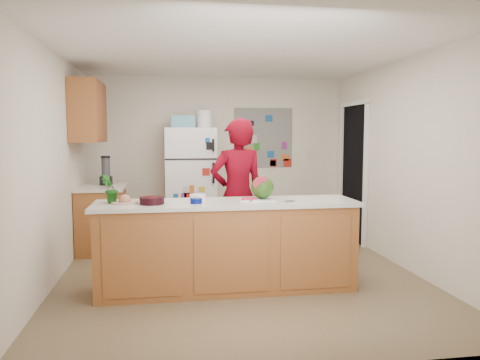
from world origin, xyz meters
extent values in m
cube|color=brown|center=(0.00, 0.00, -0.01)|extent=(4.00, 4.50, 0.02)
cube|color=beige|center=(0.00, 2.26, 1.25)|extent=(4.00, 0.02, 2.50)
cube|color=beige|center=(-2.01, 0.00, 1.25)|extent=(0.02, 4.50, 2.50)
cube|color=beige|center=(2.01, 0.00, 1.25)|extent=(0.02, 4.50, 2.50)
cube|color=white|center=(0.00, 0.00, 2.51)|extent=(4.00, 4.50, 0.02)
cube|color=black|center=(1.99, 1.45, 1.02)|extent=(0.03, 0.85, 2.04)
cube|color=brown|center=(-0.20, -0.50, 0.44)|extent=(2.60, 0.62, 0.88)
cube|color=silver|center=(-0.20, -0.50, 0.90)|extent=(2.68, 0.70, 0.04)
cube|color=brown|center=(-1.69, 1.35, 0.43)|extent=(0.60, 0.80, 0.86)
cube|color=silver|center=(-1.69, 1.35, 0.88)|extent=(0.64, 0.84, 0.04)
cube|color=brown|center=(-1.82, 1.30, 1.90)|extent=(0.35, 1.00, 0.80)
cube|color=silver|center=(-0.45, 1.88, 0.85)|extent=(0.75, 0.70, 1.70)
cube|color=#5999B2|center=(-0.55, 1.88, 1.79)|extent=(0.35, 0.28, 0.18)
cube|color=slate|center=(0.75, 2.24, 1.55)|extent=(0.95, 0.01, 0.95)
imported|color=#5E010E|center=(0.00, 0.13, 0.89)|extent=(0.72, 0.54, 1.79)
cylinder|color=black|center=(-1.64, 1.52, 1.09)|extent=(0.12, 0.12, 0.38)
cube|color=white|center=(0.12, -0.46, 0.93)|extent=(0.39, 0.31, 0.01)
sphere|color=#39611A|center=(0.18, -0.44, 1.05)|extent=(0.24, 0.24, 0.24)
cylinder|color=red|center=(0.03, -0.51, 0.94)|extent=(0.16, 0.16, 0.02)
cylinder|color=black|center=(-0.95, -0.57, 0.96)|extent=(0.28, 0.28, 0.07)
cylinder|color=silver|center=(-0.49, -0.36, 0.95)|extent=(0.17, 0.17, 0.06)
cylinder|color=#010F60|center=(-0.52, -0.59, 0.95)|extent=(0.15, 0.15, 0.05)
cylinder|color=beige|center=(-1.22, -0.48, 0.93)|extent=(0.29, 0.29, 0.02)
cube|color=white|center=(0.05, -0.51, 0.93)|extent=(0.18, 0.17, 0.02)
cube|color=gray|center=(0.42, -0.63, 0.93)|extent=(0.11, 0.08, 0.01)
imported|color=#0D420B|center=(-1.36, -0.45, 1.06)|extent=(0.20, 0.19, 0.29)
camera|label=1|loc=(-0.81, -5.19, 1.60)|focal=35.00mm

